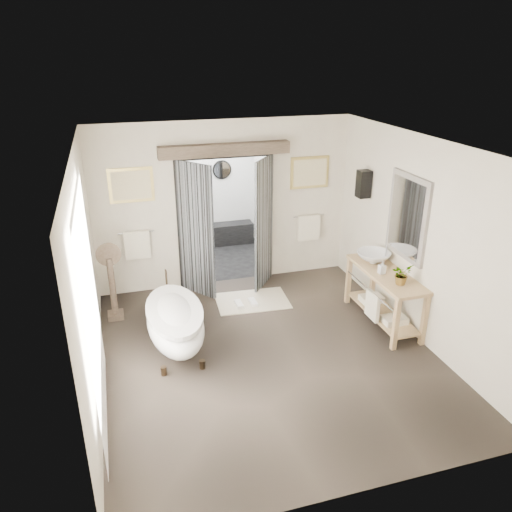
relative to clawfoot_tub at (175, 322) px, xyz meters
name	(u,v)px	position (x,y,z in m)	size (l,w,h in m)	color
ground_plane	(268,354)	(1.21, -0.54, -0.42)	(5.00, 5.00, 0.00)	#473D33
room_shell	(270,233)	(1.17, -0.66, 1.44)	(4.52, 5.02, 2.91)	beige
shower_room	(209,210)	(1.21, 3.45, 0.49)	(2.22, 2.01, 2.51)	black
back_wall_dressing	(227,201)	(1.21, 1.77, 1.15)	(3.82, 0.73, 2.52)	black
clawfoot_tub	(175,322)	(0.00, 0.00, 0.00)	(0.78, 1.74, 0.85)	#392B1D
vanity	(383,293)	(3.16, -0.20, 0.09)	(0.57, 1.60, 0.85)	tan
pedestal_mirror	(112,287)	(-0.81, 1.11, 0.13)	(0.38, 0.24, 1.28)	brown
rug	(252,301)	(1.43, 1.03, -0.41)	(1.20, 0.80, 0.01)	beige
slippers	(246,303)	(1.29, 0.92, -0.38)	(0.35, 0.26, 0.05)	white
basin	(374,257)	(3.16, 0.19, 0.53)	(0.53, 0.53, 0.18)	white
plant	(402,274)	(3.17, -0.60, 0.59)	(0.27, 0.24, 0.31)	gray
soap_bottle_a	(382,267)	(3.09, -0.21, 0.53)	(0.09, 0.09, 0.20)	gray
soap_bottle_b	(363,251)	(3.14, 0.51, 0.51)	(0.13, 0.13, 0.16)	gray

